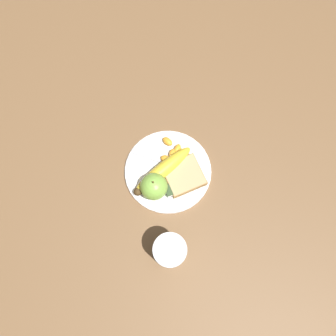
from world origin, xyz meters
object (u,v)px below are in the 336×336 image
(banana, at_px, (163,171))
(bread_slice, at_px, (184,176))
(juice_glass, at_px, (170,251))
(fork, at_px, (170,164))
(jam_packet, at_px, (172,190))
(plate, at_px, (168,171))
(apple, at_px, (154,187))

(banana, distance_m, bread_slice, 0.06)
(juice_glass, height_order, fork, juice_glass)
(bread_slice, distance_m, fork, 0.05)
(fork, bearing_deg, bread_slice, -24.53)
(jam_packet, bearing_deg, plate, 81.87)
(banana, relative_size, fork, 1.23)
(bread_slice, bearing_deg, jam_packet, -148.02)
(apple, bearing_deg, plate, 36.95)
(plate, bearing_deg, bread_slice, -43.49)
(plate, bearing_deg, apple, -143.05)
(bread_slice, xyz_separation_m, fork, (-0.02, 0.05, -0.01))
(fork, bearing_deg, juice_glass, -70.78)
(jam_packet, bearing_deg, fork, 75.90)
(bread_slice, relative_size, fork, 0.66)
(banana, xyz_separation_m, bread_slice, (0.05, -0.03, -0.01))
(juice_glass, distance_m, bread_slice, 0.20)
(bread_slice, distance_m, jam_packet, 0.05)
(jam_packet, bearing_deg, juice_glass, -112.56)
(bread_slice, bearing_deg, banana, 150.64)
(juice_glass, relative_size, banana, 0.54)
(plate, distance_m, apple, 0.08)
(plate, xyz_separation_m, banana, (-0.02, -0.00, 0.02))
(fork, bearing_deg, jam_packet, -65.02)
(plate, distance_m, fork, 0.02)
(banana, xyz_separation_m, fork, (0.03, 0.02, -0.02))
(plate, relative_size, juice_glass, 2.29)
(apple, distance_m, jam_packet, 0.05)
(apple, bearing_deg, banana, 44.22)
(plate, height_order, bread_slice, bread_slice)
(juice_glass, xyz_separation_m, bread_slice, (0.10, 0.17, -0.03))
(plate, height_order, jam_packet, jam_packet)
(apple, relative_size, banana, 0.42)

